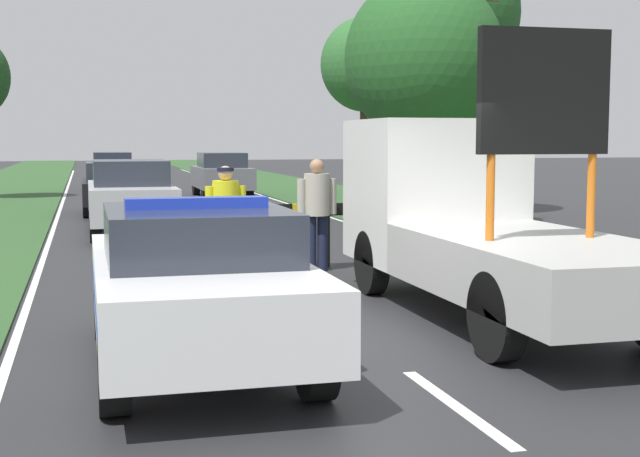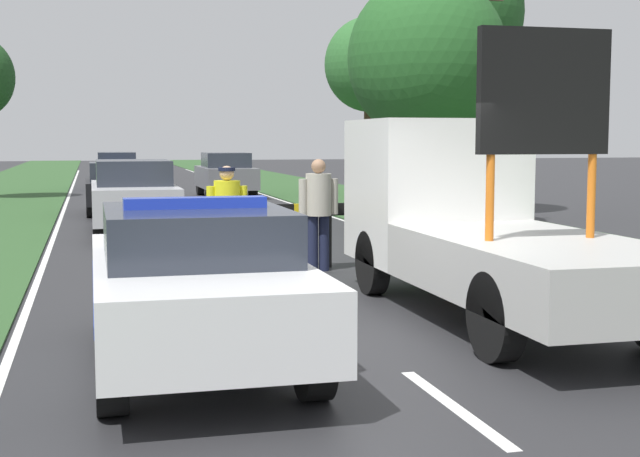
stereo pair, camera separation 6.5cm
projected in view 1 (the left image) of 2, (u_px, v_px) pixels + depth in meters
ground_plane at (363, 340)px, 9.49m from camera, size 160.00×160.00×0.00m
lane_markings at (179, 206)px, 28.09m from camera, size 7.28×67.01×0.01m
grass_verge_right at (355, 201)px, 30.26m from camera, size 4.68×120.00×0.03m
police_car at (196, 282)px, 8.34m from camera, size 1.86×4.54×1.60m
work_truck at (471, 218)px, 11.16m from camera, size 2.02×6.09×3.28m
road_barrier at (266, 216)px, 14.48m from camera, size 2.63×0.08×1.07m
police_officer at (226, 212)px, 13.42m from camera, size 0.62×0.39×1.73m
pedestrian_civilian at (317, 206)px, 14.31m from camera, size 0.65×0.41×1.81m
traffic_cone_near_police at (150, 268)px, 12.62m from camera, size 0.46×0.46×0.63m
traffic_cone_centre_front at (129, 256)px, 14.08m from camera, size 0.42×0.42×0.58m
traffic_cone_near_truck at (447, 254)px, 13.99m from camera, size 0.47×0.47×0.65m
queued_car_sedan_silver at (130, 196)px, 19.80m from camera, size 1.80×4.66×1.66m
queued_car_sedan_black at (116, 187)px, 25.32m from camera, size 1.86×3.92×1.46m
queued_car_suv_grey at (222, 174)px, 32.56m from camera, size 1.79×4.35×1.62m
queued_car_hatch_blue at (112, 170)px, 37.69m from camera, size 1.74×4.36×1.56m
roadside_tree_near_right at (444, 14)px, 24.46m from camera, size 4.15×4.15×7.74m
roadside_tree_mid_left at (365, 65)px, 32.87m from camera, size 3.32×3.32×6.61m
roadside_tree_mid_right at (424, 59)px, 21.12m from camera, size 3.78×3.78×6.01m
utility_pole at (474, 97)px, 21.06m from camera, size 1.20×0.20×6.01m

